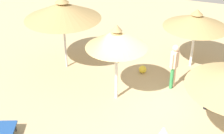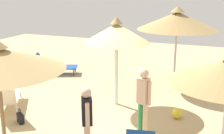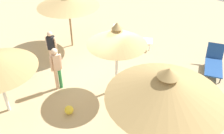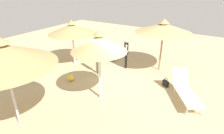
{
  "view_description": "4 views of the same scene",
  "coord_description": "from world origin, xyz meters",
  "px_view_note": "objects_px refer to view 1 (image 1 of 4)",
  "views": [
    {
      "loc": [
        -9.07,
        -2.44,
        6.81
      ],
      "look_at": [
        -0.38,
        0.87,
        1.49
      ],
      "focal_mm": 52.63,
      "sensor_mm": 36.0,
      "label": 1
    },
    {
      "loc": [
        3.23,
        -7.58,
        3.69
      ],
      "look_at": [
        0.22,
        0.05,
        1.47
      ],
      "focal_mm": 47.72,
      "sensor_mm": 36.0,
      "label": 2
    },
    {
      "loc": [
        5.74,
        5.65,
        6.27
      ],
      "look_at": [
        0.08,
        0.69,
        1.0
      ],
      "focal_mm": 40.3,
      "sensor_mm": 36.0,
      "label": 3
    },
    {
      "loc": [
        -3.74,
        6.07,
        4.32
      ],
      "look_at": [
        -0.54,
        0.92,
        1.53
      ],
      "focal_mm": 29.7,
      "sensor_mm": 36.0,
      "label": 4
    }
  ],
  "objects_px": {
    "parasol_umbrella_back": "(117,39)",
    "parasol_umbrella_far_left": "(196,21)",
    "person_standing_center": "(174,64)",
    "person_standing_far_left": "(211,86)",
    "beach_ball": "(143,69)",
    "parasol_umbrella_front": "(62,10)"
  },
  "relations": [
    {
      "from": "parasol_umbrella_front",
      "to": "parasol_umbrella_back",
      "type": "bearing_deg",
      "value": -116.93
    },
    {
      "from": "parasol_umbrella_far_left",
      "to": "parasol_umbrella_back",
      "type": "xyz_separation_m",
      "value": [
        -3.3,
        2.11,
        0.29
      ]
    },
    {
      "from": "person_standing_center",
      "to": "beach_ball",
      "type": "bearing_deg",
      "value": 63.78
    },
    {
      "from": "parasol_umbrella_front",
      "to": "person_standing_center",
      "type": "height_order",
      "value": "parasol_umbrella_front"
    },
    {
      "from": "person_standing_center",
      "to": "person_standing_far_left",
      "type": "height_order",
      "value": "person_standing_center"
    },
    {
      "from": "person_standing_center",
      "to": "person_standing_far_left",
      "type": "xyz_separation_m",
      "value": [
        -0.86,
        -1.42,
        -0.08
      ]
    },
    {
      "from": "parasol_umbrella_back",
      "to": "parasol_umbrella_far_left",
      "type": "bearing_deg",
      "value": -32.54
    },
    {
      "from": "parasol_umbrella_back",
      "to": "beach_ball",
      "type": "bearing_deg",
      "value": -11.16
    },
    {
      "from": "parasol_umbrella_far_left",
      "to": "parasol_umbrella_front",
      "type": "relative_size",
      "value": 0.86
    },
    {
      "from": "person_standing_center",
      "to": "beach_ball",
      "type": "height_order",
      "value": "person_standing_center"
    },
    {
      "from": "parasol_umbrella_far_left",
      "to": "parasol_umbrella_front",
      "type": "bearing_deg",
      "value": 111.79
    },
    {
      "from": "person_standing_far_left",
      "to": "parasol_umbrella_back",
      "type": "bearing_deg",
      "value": 99.24
    },
    {
      "from": "parasol_umbrella_front",
      "to": "parasol_umbrella_back",
      "type": "distance_m",
      "value": 3.05
    },
    {
      "from": "parasol_umbrella_far_left",
      "to": "person_standing_center",
      "type": "relative_size",
      "value": 1.46
    },
    {
      "from": "person_standing_far_left",
      "to": "beach_ball",
      "type": "distance_m",
      "value": 3.23
    },
    {
      "from": "parasol_umbrella_back",
      "to": "person_standing_center",
      "type": "height_order",
      "value": "parasol_umbrella_back"
    },
    {
      "from": "parasol_umbrella_back",
      "to": "person_standing_far_left",
      "type": "height_order",
      "value": "parasol_umbrella_back"
    },
    {
      "from": "person_standing_far_left",
      "to": "parasol_umbrella_front",
      "type": "bearing_deg",
      "value": 81.61
    },
    {
      "from": "parasol_umbrella_front",
      "to": "beach_ball",
      "type": "height_order",
      "value": "parasol_umbrella_front"
    },
    {
      "from": "parasol_umbrella_back",
      "to": "person_standing_far_left",
      "type": "distance_m",
      "value": 3.48
    },
    {
      "from": "parasol_umbrella_back",
      "to": "person_standing_far_left",
      "type": "xyz_separation_m",
      "value": [
        0.51,
        -3.15,
        -1.38
      ]
    },
    {
      "from": "person_standing_center",
      "to": "parasol_umbrella_front",
      "type": "bearing_deg",
      "value": 89.91
    }
  ]
}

